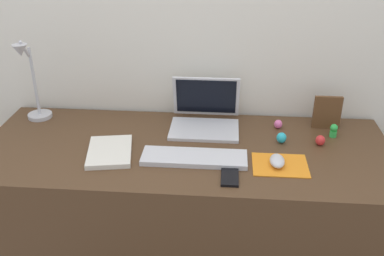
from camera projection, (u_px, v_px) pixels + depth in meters
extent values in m
cube|color=silver|center=(193.00, 95.00, 2.13)|extent=(2.89, 0.05, 1.63)
cube|color=#4C331E|center=(186.00, 219.00, 2.00)|extent=(1.69, 0.67, 0.74)
cube|color=silver|center=(204.00, 130.00, 1.96)|extent=(0.30, 0.21, 0.01)
cube|color=silver|center=(206.00, 96.00, 2.03)|extent=(0.30, 0.06, 0.20)
cube|color=black|center=(206.00, 97.00, 2.02)|extent=(0.27, 0.04, 0.17)
cube|color=silver|center=(194.00, 158.00, 1.74)|extent=(0.41, 0.13, 0.02)
cube|color=orange|center=(280.00, 165.00, 1.71)|extent=(0.21, 0.17, 0.00)
ellipsoid|color=silver|center=(277.00, 161.00, 1.70)|extent=(0.06, 0.10, 0.03)
cube|color=black|center=(230.00, 176.00, 1.63)|extent=(0.06, 0.13, 0.01)
cylinder|color=#B7B7BC|center=(40.00, 115.00, 2.09)|extent=(0.11, 0.11, 0.02)
cylinder|color=#B7B7BC|center=(34.00, 82.00, 2.01)|extent=(0.01, 0.01, 0.32)
cylinder|color=#B7B7BC|center=(25.00, 49.00, 1.90)|extent=(0.01, 0.07, 0.09)
cone|color=#B7B7BC|center=(20.00, 50.00, 1.86)|extent=(0.06, 0.06, 0.05)
cube|color=silver|center=(110.00, 152.00, 1.78)|extent=(0.21, 0.27, 0.02)
cube|color=brown|center=(327.00, 112.00, 1.96)|extent=(0.12, 0.02, 0.15)
ellipsoid|color=#28B7CC|center=(281.00, 138.00, 1.86)|extent=(0.04, 0.04, 0.05)
ellipsoid|color=pink|center=(278.00, 124.00, 1.98)|extent=(0.04, 0.04, 0.04)
ellipsoid|color=red|center=(320.00, 140.00, 1.84)|extent=(0.04, 0.04, 0.04)
cylinder|color=green|center=(333.00, 134.00, 1.91)|extent=(0.03, 0.03, 0.03)
sphere|color=green|center=(334.00, 128.00, 1.90)|extent=(0.03, 0.03, 0.03)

